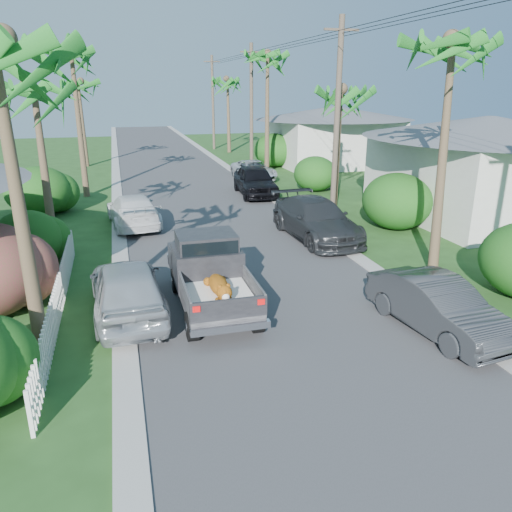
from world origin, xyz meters
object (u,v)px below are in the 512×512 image
object	(u,v)px
palm_l_d	(78,82)
utility_pole_b	(337,122)
palm_r_d	(228,79)
palm_r_b	(340,90)
utility_pole_c	(251,108)
palm_l_b	(33,85)
house_right_far	(333,138)
pickup_truck	(209,270)
utility_pole_d	(213,102)
parked_car_rm	(316,220)
parked_car_ln	(128,288)
house_right_near	(484,171)
parked_car_rd	(254,170)
palm_r_c	(268,55)
parked_car_rf	(255,181)
palm_r_a	(457,41)
parked_car_rn	(437,306)
parked_car_lf	(133,211)
palm_l_c	(71,51)

from	to	relation	value
palm_l_d	utility_pole_b	distance (m)	24.31
palm_r_d	palm_r_b	bearing A→B (deg)	-89.77
utility_pole_b	utility_pole_c	bearing A→B (deg)	90.00
palm_l_d	palm_l_b	bearing A→B (deg)	-90.78
house_right_far	utility_pole_c	distance (m)	8.06
palm_l_b	palm_r_d	distance (m)	31.00
pickup_truck	utility_pole_d	size ratio (longest dim) A/B	0.57
parked_car_rm	parked_car_ln	bearing A→B (deg)	-148.16
palm_r_b	house_right_near	size ratio (longest dim) A/B	0.80
parked_car_rd	utility_pole_c	size ratio (longest dim) A/B	0.50
house_right_far	utility_pole_d	bearing A→B (deg)	119.65
house_right_far	palm_r_c	bearing A→B (deg)	-149.53
parked_car_ln	utility_pole_c	distance (m)	25.38
parked_car_rf	palm_r_a	xyz separation A→B (m)	(2.70, -13.65, 6.56)
palm_l_b	palm_r_b	bearing A→B (deg)	12.62
pickup_truck	parked_car_rn	size ratio (longest dim) A/B	1.19
parked_car_lf	parked_car_rm	bearing A→B (deg)	145.29
parked_car_rn	parked_car_rm	xyz separation A→B (m)	(0.14, 8.74, 0.11)
parked_car_rm	parked_car_rf	world-z (taller)	parked_car_rf
palm_r_a	parked_car_rd	bearing A→B (deg)	94.30
palm_r_a	palm_r_c	xyz separation A→B (m)	(-0.10, 20.00, 0.69)
palm_r_c	palm_r_d	world-z (taller)	palm_r_c
palm_l_c	palm_r_a	size ratio (longest dim) A/B	1.06
palm_l_b	house_right_near	world-z (taller)	palm_l_b
palm_r_d	pickup_truck	bearing A→B (deg)	-103.36
parked_car_rf	utility_pole_b	world-z (taller)	utility_pole_b
parked_car_rd	palm_r_a	size ratio (longest dim) A/B	0.52
palm_l_b	palm_r_b	distance (m)	13.73
house_right_far	utility_pole_b	xyz separation A→B (m)	(-7.40, -17.00, 2.48)
palm_l_d	utility_pole_d	distance (m)	15.19
parked_car_lf	palm_r_c	distance (m)	16.80
parked_car_rf	house_right_far	world-z (taller)	house_right_far
parked_car_rd	parked_car_ln	xyz separation A→B (m)	(-9.00, -19.91, 0.18)
parked_car_ln	utility_pole_b	xyz separation A→B (m)	(9.72, 8.14, 3.79)
parked_car_lf	palm_r_a	bearing A→B (deg)	133.46
palm_r_c	house_right_near	size ratio (longest dim) A/B	1.04
utility_pole_c	parked_car_ln	bearing A→B (deg)	-112.78
palm_r_d	palm_l_d	bearing A→B (deg)	-155.22
palm_r_b	house_right_far	xyz separation A→B (m)	(6.40, 15.00, -3.83)
palm_r_c	utility_pole_b	bearing A→B (deg)	-92.64
house_right_far	utility_pole_b	distance (m)	18.71
palm_r_a	pickup_truck	bearing A→B (deg)	-174.01
parked_car_ln	palm_r_b	distance (m)	15.62
parked_car_rn	parked_car_rd	size ratio (longest dim) A/B	0.95
parked_car_rf	parked_car_ln	distance (m)	16.68
palm_l_d	parked_car_lf	bearing A→B (deg)	-81.53
palm_r_c	parked_car_rf	bearing A→B (deg)	-112.27
parked_car_rn	palm_r_c	distance (m)	25.51
house_right_near	utility_pole_b	xyz separation A→B (m)	(-7.40, 1.00, 2.38)
house_right_near	pickup_truck	bearing A→B (deg)	-155.13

